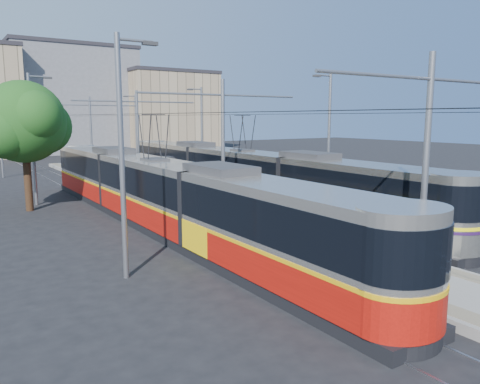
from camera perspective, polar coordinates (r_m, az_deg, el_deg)
ground at (r=18.77m, az=10.88°, el=-7.71°), size 160.00×160.00×0.00m
platform at (r=32.79m, az=-10.23°, el=-0.23°), size 4.00×50.00×0.30m
tactile_strip_left at (r=32.23m, az=-12.61°, el=-0.18°), size 0.70×50.00×0.01m
tactile_strip_right at (r=33.35m, az=-7.95°, el=0.26°), size 0.70×50.00×0.01m
rails at (r=32.81m, az=-10.23°, el=-0.46°), size 8.71×70.00×0.03m
track_arrow at (r=14.36m, az=8.83°, el=-12.95°), size 1.20×5.00×0.01m
tram_left at (r=23.41m, az=-10.22°, el=-0.07°), size 2.43×30.98×5.50m
tram_right at (r=29.51m, az=0.30°, el=2.24°), size 2.43×31.18×5.50m
catenary at (r=29.78m, az=-8.30°, el=7.36°), size 9.20×70.00×7.00m
street_lamps at (r=36.11m, az=-12.93°, el=6.97°), size 15.18×38.22×8.00m
shelter at (r=30.47m, az=-8.87°, el=1.97°), size 0.84×1.24×2.59m
tree at (r=29.62m, az=-24.34°, el=7.63°), size 5.12×4.74×7.45m
building_centre at (r=79.08m, az=-20.02°, el=10.50°), size 18.36×14.28×16.14m
building_right at (r=77.97m, az=-8.70°, el=9.72°), size 14.28×10.20×12.74m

